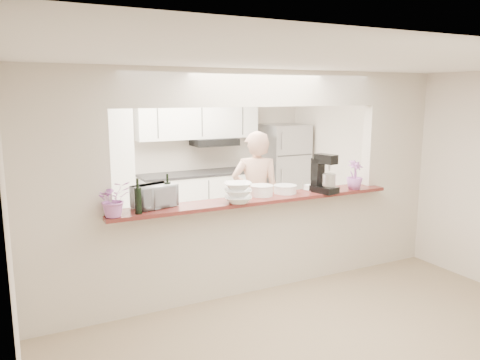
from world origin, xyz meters
TOP-DOWN VIEW (x-y plane):
  - floor at (0.00, 0.00)m, footprint 6.00×6.00m
  - tile_overlay at (0.00, 1.55)m, footprint 5.00×2.90m
  - partition at (0.00, 0.00)m, footprint 5.00×0.15m
  - bar_counter at (0.00, -0.00)m, footprint 3.40×0.38m
  - kitchen_cabinets at (-0.19, 2.72)m, footprint 3.15×0.62m
  - refrigerator at (2.05, 2.65)m, footprint 0.75×0.70m
  - flower_left at (-1.60, -0.15)m, footprint 0.34×0.31m
  - wine_bottle_a at (-1.37, -0.15)m, footprint 0.07×0.07m
  - wine_bottle_b at (-1.00, 0.07)m, footprint 0.07×0.07m
  - toaster_oven at (-1.15, 0.05)m, footprint 0.48×0.39m
  - serving_bowls at (-0.30, -0.17)m, footprint 0.38×0.38m
  - plate_stack_a at (0.10, 0.03)m, footprint 0.27×0.27m
  - plate_stack_b at (0.42, 0.03)m, footprint 0.27×0.27m
  - red_bowl at (-0.15, 0.08)m, footprint 0.14×0.14m
  - tan_bowl at (0.40, 0.08)m, footprint 0.15×0.15m
  - utensil_caddy at (0.80, 0.05)m, footprint 0.25×0.20m
  - stand_mixer at (0.85, -0.13)m, footprint 0.26×0.34m
  - flower_right at (1.30, -0.15)m, footprint 0.20×0.20m
  - person at (0.45, 0.80)m, footprint 0.76×0.65m

SIDE VIEW (x-z plane):
  - floor at x=0.00m, z-range 0.00..0.00m
  - tile_overlay at x=0.00m, z-range 0.00..0.01m
  - bar_counter at x=0.00m, z-range 0.03..1.12m
  - refrigerator at x=2.05m, z-range 0.00..1.70m
  - person at x=0.45m, z-range 0.00..1.76m
  - kitchen_cabinets at x=-0.19m, z-range -0.15..2.10m
  - red_bowl at x=-0.15m, z-range 1.09..1.16m
  - tan_bowl at x=0.40m, z-range 1.09..1.16m
  - plate_stack_b at x=0.42m, z-range 1.09..1.19m
  - plate_stack_a at x=0.10m, z-range 1.09..1.21m
  - utensil_caddy at x=0.80m, z-range 1.07..1.28m
  - serving_bowls at x=-0.30m, z-range 1.09..1.31m
  - toaster_oven at x=-1.15m, z-range 1.09..1.32m
  - wine_bottle_b at x=-1.00m, z-range 1.05..1.39m
  - wine_bottle_a at x=-1.37m, z-range 1.05..1.40m
  - flower_left at x=-1.60m, z-range 1.09..1.43m
  - flower_right at x=1.30m, z-range 1.09..1.44m
  - stand_mixer at x=0.85m, z-range 1.07..1.52m
  - partition at x=0.00m, z-range 0.23..2.73m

